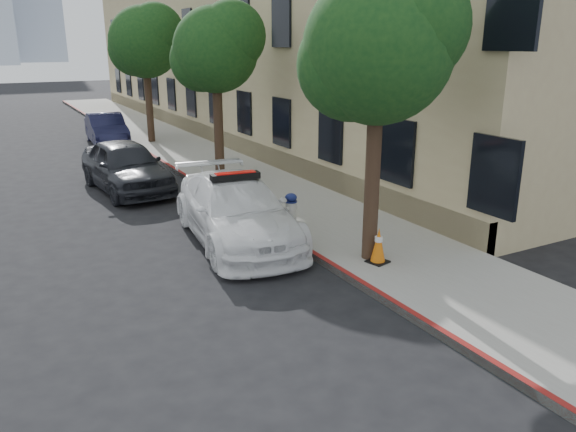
% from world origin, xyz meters
% --- Properties ---
extents(ground, '(120.00, 120.00, 0.00)m').
position_xyz_m(ground, '(0.00, 0.00, 0.00)').
color(ground, black).
rests_on(ground, ground).
extents(sidewalk, '(3.20, 50.00, 0.15)m').
position_xyz_m(sidewalk, '(3.60, 10.00, 0.07)').
color(sidewalk, gray).
rests_on(sidewalk, ground).
extents(curb_strip, '(0.12, 50.00, 0.15)m').
position_xyz_m(curb_strip, '(2.06, 10.00, 0.07)').
color(curb_strip, maroon).
rests_on(curb_strip, ground).
extents(building, '(8.00, 36.00, 10.00)m').
position_xyz_m(building, '(9.20, 15.00, 5.00)').
color(building, tan).
rests_on(building, ground).
extents(tree_near, '(2.92, 2.82, 5.62)m').
position_xyz_m(tree_near, '(2.93, -2.01, 4.27)').
color(tree_near, black).
rests_on(tree_near, sidewalk).
extents(tree_mid, '(2.77, 2.64, 5.43)m').
position_xyz_m(tree_mid, '(2.93, 5.99, 4.16)').
color(tree_mid, black).
rests_on(tree_mid, sidewalk).
extents(tree_far, '(3.10, 3.00, 5.81)m').
position_xyz_m(tree_far, '(2.93, 13.99, 4.39)').
color(tree_far, black).
rests_on(tree_far, sidewalk).
extents(police_car, '(2.64, 5.24, 1.61)m').
position_xyz_m(police_car, '(1.10, 0.60, 0.73)').
color(police_car, white).
rests_on(police_car, ground).
extents(parked_car_mid, '(2.18, 4.67, 1.55)m').
position_xyz_m(parked_car_mid, '(-0.00, 6.36, 0.77)').
color(parked_car_mid, '#21232A').
rests_on(parked_car_mid, ground).
extents(parked_car_far, '(1.67, 4.18, 1.35)m').
position_xyz_m(parked_car_far, '(1.20, 15.07, 0.68)').
color(parked_car_far, '#151534').
rests_on(parked_car_far, ground).
extents(fire_hydrant, '(0.37, 0.34, 0.89)m').
position_xyz_m(fire_hydrant, '(2.35, 0.29, 0.58)').
color(fire_hydrant, silver).
rests_on(fire_hydrant, sidewalk).
extents(traffic_cone, '(0.46, 0.46, 0.72)m').
position_xyz_m(traffic_cone, '(2.89, -2.31, 0.51)').
color(traffic_cone, black).
rests_on(traffic_cone, sidewalk).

